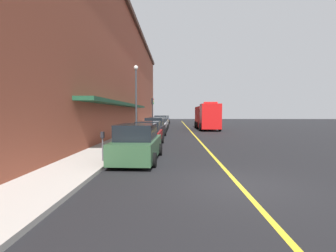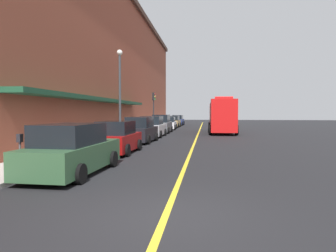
# 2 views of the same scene
# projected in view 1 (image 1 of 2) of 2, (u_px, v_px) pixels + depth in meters

# --- Properties ---
(ground_plane) EXTENTS (112.00, 112.00, 0.00)m
(ground_plane) POSITION_uv_depth(u_px,v_px,m) (190.00, 130.00, 33.15)
(ground_plane) COLOR black
(sidewalk_left) EXTENTS (2.40, 70.00, 0.15)m
(sidewalk_left) POSITION_uv_depth(u_px,v_px,m) (143.00, 129.00, 33.29)
(sidewalk_left) COLOR #ADA8A0
(sidewalk_left) RESTS_ON ground
(lane_center_stripe) EXTENTS (0.16, 70.00, 0.01)m
(lane_center_stripe) POSITION_uv_depth(u_px,v_px,m) (190.00, 130.00, 33.15)
(lane_center_stripe) COLOR gold
(lane_center_stripe) RESTS_ON ground
(brick_building_left) EXTENTS (9.95, 64.00, 14.92)m
(brick_building_left) POSITION_uv_depth(u_px,v_px,m) (98.00, 72.00, 32.01)
(brick_building_left) COLOR brown
(brick_building_left) RESTS_ON ground
(parked_car_0) EXTENTS (2.24, 4.94, 1.80)m
(parked_car_0) POSITION_uv_depth(u_px,v_px,m) (138.00, 144.00, 12.17)
(parked_car_0) COLOR #2D5133
(parked_car_0) RESTS_ON ground
(parked_car_1) EXTENTS (2.02, 4.14, 1.72)m
(parked_car_1) POSITION_uv_depth(u_px,v_px,m) (149.00, 134.00, 17.74)
(parked_car_1) COLOR maroon
(parked_car_1) RESTS_ON ground
(parked_car_2) EXTENTS (2.09, 4.41, 1.86)m
(parked_car_2) POSITION_uv_depth(u_px,v_px,m) (155.00, 128.00, 23.70)
(parked_car_2) COLOR black
(parked_car_2) RESTS_ON ground
(parked_car_3) EXTENTS (2.14, 4.34, 1.84)m
(parked_car_3) POSITION_uv_depth(u_px,v_px,m) (158.00, 125.00, 28.84)
(parked_car_3) COLOR silver
(parked_car_3) RESTS_ON ground
(parked_car_4) EXTENTS (2.01, 4.44, 1.93)m
(parked_car_4) POSITION_uv_depth(u_px,v_px,m) (161.00, 123.00, 34.05)
(parked_car_4) COLOR #595B60
(parked_car_4) RESTS_ON ground
(parked_car_5) EXTENTS (2.23, 4.79, 1.59)m
(parked_car_5) POSITION_uv_depth(u_px,v_px,m) (162.00, 122.00, 40.37)
(parked_car_5) COLOR silver
(parked_car_5) RESTS_ON ground
(parked_car_6) EXTENTS (2.03, 4.66, 1.66)m
(parked_car_6) POSITION_uv_depth(u_px,v_px,m) (164.00, 121.00, 46.74)
(parked_car_6) COLOR #A5844C
(parked_car_6) RESTS_ON ground
(parked_car_7) EXTENTS (2.01, 4.82, 1.68)m
(parked_car_7) POSITION_uv_depth(u_px,v_px,m) (165.00, 120.00, 53.16)
(parked_car_7) COLOR navy
(parked_car_7) RESTS_ON ground
(fire_truck) EXTENTS (2.78, 9.25, 3.65)m
(fire_truck) POSITION_uv_depth(u_px,v_px,m) (207.00, 117.00, 34.56)
(fire_truck) COLOR red
(fire_truck) RESTS_ON ground
(parking_meter_0) EXTENTS (0.14, 0.18, 1.33)m
(parking_meter_0) POSITION_uv_depth(u_px,v_px,m) (152.00, 121.00, 37.34)
(parking_meter_0) COLOR #4C4C51
(parking_meter_0) RESTS_ON sidewalk_left
(parking_meter_1) EXTENTS (0.14, 0.18, 1.33)m
(parking_meter_1) POSITION_uv_depth(u_px,v_px,m) (103.00, 141.00, 11.36)
(parking_meter_1) COLOR #4C4C51
(parking_meter_1) RESTS_ON sidewalk_left
(street_lamp_left) EXTENTS (0.44, 0.44, 6.94)m
(street_lamp_left) POSITION_uv_depth(u_px,v_px,m) (136.00, 92.00, 25.40)
(street_lamp_left) COLOR #33383D
(street_lamp_left) RESTS_ON sidewalk_left
(traffic_light_near) EXTENTS (0.38, 0.36, 4.30)m
(traffic_light_near) POSITION_uv_depth(u_px,v_px,m) (152.00, 107.00, 37.21)
(traffic_light_near) COLOR #232326
(traffic_light_near) RESTS_ON sidewalk_left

